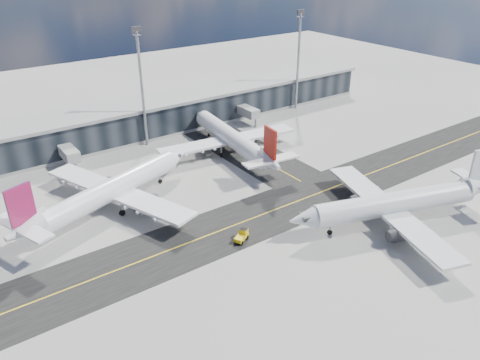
{
  "coord_description": "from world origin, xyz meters",
  "views": [
    {
      "loc": [
        -44.44,
        -55.2,
        46.04
      ],
      "look_at": [
        2.04,
        10.19,
        5.0
      ],
      "focal_mm": 35.0,
      "sensor_mm": 36.0,
      "label": 1
    }
  ],
  "objects": [
    {
      "name": "taxiway_lanes",
      "position": [
        3.91,
        10.74,
        0.01
      ],
      "size": [
        180.0,
        63.0,
        0.03
      ],
      "color": "black",
      "rests_on": "ground"
    },
    {
      "name": "airliner_af",
      "position": [
        -19.55,
        22.18,
        4.14
      ],
      "size": [
        41.04,
        35.46,
        12.54
      ],
      "rotation": [
        0.0,
        0.0,
        -1.22
      ],
      "color": "white",
      "rests_on": "ground"
    },
    {
      "name": "baggage_tug",
      "position": [
        -5.2,
        -0.61,
        0.95
      ],
      "size": [
        3.35,
        2.66,
        1.9
      ],
      "rotation": [
        0.0,
        0.0,
        -1.09
      ],
      "color": "#E5BB0C",
      "rests_on": "ground"
    },
    {
      "name": "airliner_near",
      "position": [
        20.85,
        -12.21,
        4.1
      ],
      "size": [
        41.0,
        35.36,
        12.41
      ],
      "rotation": [
        0.0,
        0.0,
        1.26
      ],
      "color": "silver",
      "rests_on": "ground"
    },
    {
      "name": "terminal_concourse",
      "position": [
        0.04,
        54.93,
        4.09
      ],
      "size": [
        152.0,
        19.8,
        8.8
      ],
      "color": "black",
      "rests_on": "ground"
    },
    {
      "name": "ground",
      "position": [
        0.0,
        0.0,
        0.0
      ],
      "size": [
        300.0,
        300.0,
        0.0
      ],
      "primitive_type": "plane",
      "color": "gray",
      "rests_on": "ground"
    },
    {
      "name": "airliner_redtail",
      "position": [
        14.19,
        30.65,
        4.07
      ],
      "size": [
        35.53,
        41.57,
        12.31
      ],
      "rotation": [
        0.0,
        0.0,
        -0.12
      ],
      "color": "white",
      "rests_on": "ground"
    },
    {
      "name": "service_van",
      "position": [
        20.8,
        29.45,
        0.75
      ],
      "size": [
        5.17,
        5.81,
        1.49
      ],
      "primitive_type": "imported",
      "rotation": [
        0.0,
        0.0,
        0.63
      ],
      "color": "white",
      "rests_on": "ground"
    },
    {
      "name": "floodlight_masts",
      "position": [
        0.0,
        48.0,
        15.61
      ],
      "size": [
        102.5,
        0.7,
        28.9
      ],
      "color": "gray",
      "rests_on": "ground"
    }
  ]
}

